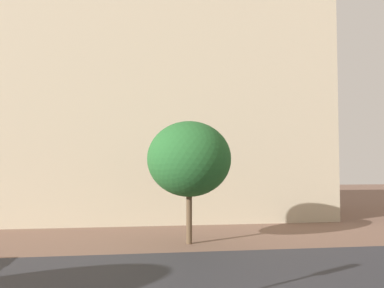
% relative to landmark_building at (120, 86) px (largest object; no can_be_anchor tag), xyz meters
% --- Properties ---
extents(ground_plane, '(120.00, 120.00, 0.00)m').
position_rel_landmark_building_xyz_m(ground_plane, '(2.99, -17.14, -9.33)').
color(ground_plane, brown).
extents(street_asphalt_strip, '(120.00, 8.30, 0.00)m').
position_rel_landmark_building_xyz_m(street_asphalt_strip, '(2.99, -17.98, -9.33)').
color(street_asphalt_strip, '#2D2D33').
rests_on(street_asphalt_strip, ground_plane).
extents(landmark_building, '(27.79, 13.14, 31.59)m').
position_rel_landmark_building_xyz_m(landmark_building, '(0.00, 0.00, 0.00)').
color(landmark_building, beige).
rests_on(landmark_building, ground_plane).
extents(tree_curb_far, '(3.79, 3.79, 5.49)m').
position_rel_landmark_building_xyz_m(tree_curb_far, '(3.30, -12.04, -5.55)').
color(tree_curb_far, brown).
rests_on(tree_curb_far, ground_plane).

